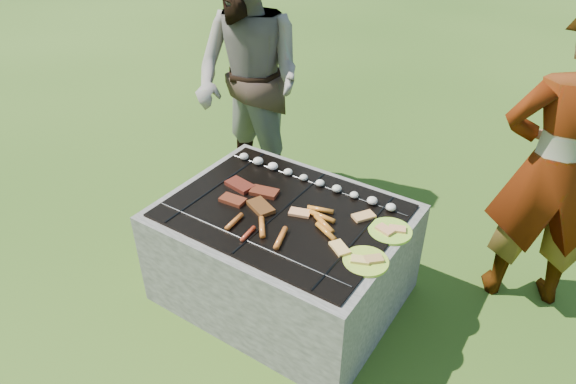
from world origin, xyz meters
name	(u,v)px	position (x,y,z in m)	size (l,w,h in m)	color
lawn	(283,292)	(0.00, 0.00, 0.00)	(60.00, 60.00, 0.00)	#234310
fire_pit	(283,256)	(0.00, 0.00, 0.28)	(1.30, 1.00, 0.62)	gray
mushrooms	(307,178)	(-0.04, 0.32, 0.63)	(1.06, 0.06, 0.05)	beige
pork_slabs	(250,195)	(-0.22, 0.00, 0.62)	(0.41, 0.27, 0.02)	maroon
sausages	(293,225)	(0.13, -0.10, 0.63)	(0.53, 0.47, 0.03)	orange
bread_on_grate	(335,224)	(0.30, 0.03, 0.62)	(0.45, 0.43, 0.02)	#E3BC74
plate_far	(390,231)	(0.56, 0.15, 0.61)	(0.28, 0.28, 0.03)	#D1E336
plate_near	(366,261)	(0.56, -0.13, 0.61)	(0.28, 0.28, 0.03)	#F5FF3C
cook	(556,170)	(1.17, 0.80, 0.86)	(0.62, 0.41, 1.71)	gray
bystander	(248,82)	(-0.83, 0.80, 0.90)	(0.88, 0.68, 1.80)	gray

